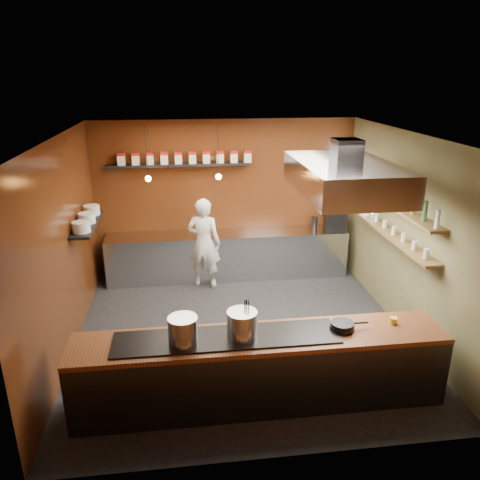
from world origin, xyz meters
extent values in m
plane|color=black|center=(0.00, 0.00, 0.00)|extent=(5.00, 5.00, 0.00)
plane|color=#3D170B|center=(0.00, 2.50, 1.50)|extent=(5.00, 0.00, 5.00)
plane|color=#3D170B|center=(-2.50, 0.00, 1.50)|extent=(0.00, 5.00, 5.00)
plane|color=brown|center=(2.50, 0.00, 1.50)|extent=(0.00, 5.00, 5.00)
plane|color=silver|center=(0.00, 0.00, 3.00)|extent=(5.00, 5.00, 0.00)
plane|color=white|center=(2.45, 1.70, 1.90)|extent=(0.00, 1.00, 1.00)
cube|color=silver|center=(0.00, 2.17, 0.45)|extent=(4.60, 0.65, 0.90)
cube|color=#38383D|center=(0.00, -1.60, 0.43)|extent=(4.40, 0.70, 0.86)
cube|color=brown|center=(0.00, -1.60, 0.89)|extent=(4.40, 0.72, 0.06)
cube|color=black|center=(-0.40, -1.60, 0.93)|extent=(2.60, 0.55, 0.02)
cube|color=black|center=(-0.90, 2.36, 2.20)|extent=(2.60, 0.26, 0.04)
cube|color=black|center=(-2.34, 1.00, 1.55)|extent=(0.30, 1.40, 0.04)
cube|color=brown|center=(2.34, 0.30, 1.92)|extent=(0.26, 2.80, 0.04)
cube|color=brown|center=(2.34, 0.30, 1.45)|extent=(0.26, 2.80, 0.04)
cube|color=#38383D|center=(1.30, -0.40, 2.85)|extent=(0.35, 0.35, 0.30)
cube|color=silver|center=(1.30, -0.40, 2.50)|extent=(1.20, 2.00, 0.40)
cube|color=white|center=(1.30, -0.40, 2.29)|extent=(1.00, 1.80, 0.02)
cylinder|color=black|center=(-1.40, 1.70, 2.55)|extent=(0.01, 0.01, 0.90)
sphere|color=orange|center=(-1.40, 1.70, 2.10)|extent=(0.10, 0.10, 0.10)
cylinder|color=black|center=(-0.20, 1.70, 2.55)|extent=(0.01, 0.01, 0.90)
sphere|color=orange|center=(-0.20, 1.70, 2.10)|extent=(0.10, 0.10, 0.10)
cube|color=beige|center=(-1.90, 2.36, 2.31)|extent=(0.13, 0.13, 0.17)
cube|color=#A21813|center=(-1.90, 2.36, 2.42)|extent=(0.13, 0.13, 0.05)
cube|color=beige|center=(-1.64, 2.36, 2.31)|extent=(0.13, 0.13, 0.17)
cube|color=#A21813|center=(-1.64, 2.36, 2.42)|extent=(0.13, 0.13, 0.05)
cube|color=beige|center=(-1.39, 2.36, 2.31)|extent=(0.13, 0.13, 0.17)
cube|color=#A21813|center=(-1.39, 2.36, 2.42)|extent=(0.13, 0.13, 0.05)
cube|color=beige|center=(-1.13, 2.36, 2.31)|extent=(0.13, 0.13, 0.17)
cube|color=#A21813|center=(-1.13, 2.36, 2.42)|extent=(0.13, 0.13, 0.05)
cube|color=beige|center=(-0.88, 2.36, 2.31)|extent=(0.13, 0.13, 0.17)
cube|color=#A21813|center=(-0.88, 2.36, 2.42)|extent=(0.14, 0.13, 0.05)
cube|color=beige|center=(-0.62, 2.36, 2.31)|extent=(0.13, 0.13, 0.17)
cube|color=#A21813|center=(-0.62, 2.36, 2.42)|extent=(0.14, 0.13, 0.05)
cube|color=beige|center=(-0.37, 2.36, 2.31)|extent=(0.13, 0.13, 0.17)
cube|color=#A21813|center=(-0.37, 2.36, 2.42)|extent=(0.14, 0.13, 0.05)
cube|color=beige|center=(-0.11, 2.36, 2.31)|extent=(0.13, 0.13, 0.17)
cube|color=#A21813|center=(-0.11, 2.36, 2.42)|extent=(0.14, 0.13, 0.05)
cube|color=beige|center=(0.14, 2.36, 2.31)|extent=(0.13, 0.13, 0.17)
cube|color=#A21813|center=(0.14, 2.36, 2.42)|extent=(0.14, 0.13, 0.05)
cube|color=beige|center=(0.40, 2.36, 2.31)|extent=(0.13, 0.13, 0.17)
cube|color=#A21813|center=(0.40, 2.36, 2.42)|extent=(0.14, 0.13, 0.05)
cylinder|color=silver|center=(-2.34, 0.55, 1.65)|extent=(0.26, 0.26, 0.16)
cylinder|color=silver|center=(-2.34, 1.00, 1.65)|extent=(0.26, 0.26, 0.16)
cylinder|color=silver|center=(-2.34, 1.45, 1.65)|extent=(0.26, 0.26, 0.16)
cylinder|color=silver|center=(2.34, -1.00, 2.06)|extent=(0.06, 0.06, 0.24)
cylinder|color=#2D5933|center=(2.34, -0.68, 2.06)|extent=(0.06, 0.06, 0.24)
cylinder|color=#8C601E|center=(2.34, -0.35, 2.06)|extent=(0.06, 0.06, 0.24)
cylinder|color=silver|center=(2.34, -0.02, 2.06)|extent=(0.06, 0.06, 0.24)
cylinder|color=#2D5933|center=(2.34, 0.30, 2.06)|extent=(0.06, 0.06, 0.24)
cylinder|color=#8C601E|center=(2.34, 0.62, 2.06)|extent=(0.06, 0.06, 0.24)
cylinder|color=silver|center=(2.34, 0.95, 2.06)|extent=(0.06, 0.06, 0.24)
cylinder|color=#2D5933|center=(2.34, 1.27, 2.06)|extent=(0.06, 0.06, 0.24)
cylinder|color=#8C601E|center=(2.34, 1.60, 2.06)|extent=(0.06, 0.06, 0.24)
cylinder|color=silver|center=(2.34, -0.85, 1.53)|extent=(0.07, 0.07, 0.13)
cylinder|color=silver|center=(2.34, -0.52, 1.53)|extent=(0.07, 0.07, 0.13)
cylinder|color=silver|center=(2.34, -0.19, 1.53)|extent=(0.07, 0.07, 0.13)
cylinder|color=silver|center=(2.34, 0.14, 1.53)|extent=(0.07, 0.07, 0.13)
cylinder|color=silver|center=(2.34, 0.46, 1.53)|extent=(0.07, 0.07, 0.13)
cylinder|color=silver|center=(2.34, 0.79, 1.53)|extent=(0.07, 0.07, 0.13)
cylinder|color=silver|center=(2.34, 1.12, 1.53)|extent=(0.07, 0.07, 0.13)
cylinder|color=silver|center=(2.34, 1.45, 1.53)|extent=(0.07, 0.07, 0.13)
cylinder|color=#B2B4B9|center=(-0.90, -1.67, 1.10)|extent=(0.35, 0.35, 0.33)
cylinder|color=#B5B8BD|center=(-0.23, -1.63, 1.10)|extent=(0.43, 0.43, 0.33)
cylinder|color=silver|center=(-0.16, -1.55, 1.04)|extent=(0.17, 0.17, 0.21)
cylinder|color=black|center=(0.98, -1.58, 0.96)|extent=(0.29, 0.29, 0.04)
cylinder|color=black|center=(0.98, -1.58, 1.00)|extent=(0.27, 0.27, 0.04)
cylinder|color=black|center=(1.21, -1.58, 1.00)|extent=(0.18, 0.03, 0.02)
cylinder|color=yellow|center=(1.65, -1.52, 0.96)|extent=(0.10, 0.10, 0.08)
cube|color=black|center=(2.10, 2.14, 1.09)|extent=(0.40, 0.39, 0.38)
imported|color=white|center=(-0.48, 1.80, 0.85)|extent=(0.72, 0.58, 1.70)
camera|label=1|loc=(-0.84, -6.26, 3.81)|focal=35.00mm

